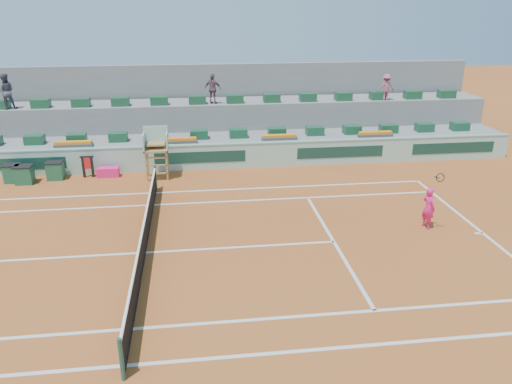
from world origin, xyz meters
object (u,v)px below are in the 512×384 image
Objects in this scene: player_bag at (108,172)px; umpire_chair at (156,146)px; tennis_player at (429,208)px; drink_cooler_a at (55,170)px.

player_bag is 0.42× the size of umpire_chair.
tennis_player reaches higher than player_bag.
tennis_player reaches higher than drink_cooler_a.
umpire_chair is at bearing 146.15° from tennis_player.
umpire_chair is at bearing -4.54° from drink_cooler_a.
tennis_player is (10.09, -6.77, -0.76)m from umpire_chair.
drink_cooler_a is at bearing 154.23° from tennis_player.
drink_cooler_a is 16.43m from tennis_player.
umpire_chair is 1.05× the size of tennis_player.
drink_cooler_a is at bearing 175.46° from umpire_chair.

